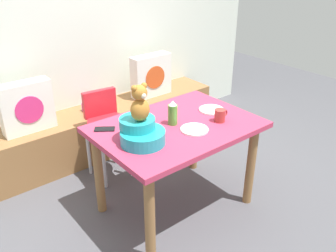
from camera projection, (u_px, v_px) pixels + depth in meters
name	position (u px, v px, depth m)	size (l,w,h in m)	color
ground_plane	(176.00, 205.00, 2.97)	(8.00, 8.00, 0.00)	#4C4C51
back_wall	(78.00, 18.00, 3.39)	(4.40, 0.10, 2.60)	silver
window_bench	(102.00, 130.00, 3.68)	(2.60, 0.44, 0.46)	olive
pillow_floral_left	(26.00, 107.00, 3.07)	(0.44, 0.15, 0.44)	white
pillow_floral_right	(151.00, 76.00, 3.81)	(0.44, 0.15, 0.44)	white
book_stack	(94.00, 107.00, 3.53)	(0.20, 0.14, 0.08)	#B2389C
dining_table	(176.00, 139.00, 2.69)	(1.17, 0.84, 0.74)	#B73351
highchair	(107.00, 124.00, 3.15)	(0.35, 0.48, 0.79)	red
infant_seat_teal	(141.00, 132.00, 2.38)	(0.30, 0.33, 0.16)	teal
teddy_bear	(140.00, 104.00, 2.29)	(0.13, 0.12, 0.25)	#B0732C
ketchup_bottle	(173.00, 113.00, 2.61)	(0.07, 0.07, 0.18)	#4C8C33
coffee_mug	(220.00, 115.00, 2.67)	(0.12, 0.08, 0.09)	#9E332D
dinner_plate_near	(212.00, 110.00, 2.87)	(0.20, 0.20, 0.01)	white
dinner_plate_far	(194.00, 129.00, 2.56)	(0.20, 0.20, 0.01)	white
cell_phone	(105.00, 129.00, 2.57)	(0.07, 0.14, 0.01)	black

